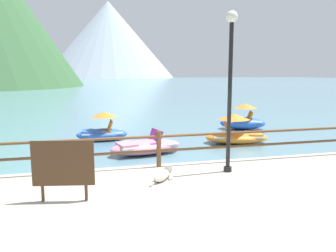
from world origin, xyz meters
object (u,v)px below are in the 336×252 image
object	(u,v)px
sign_board	(63,164)
pedal_boat_3	(146,147)
dog_resting	(163,175)
lamp_post	(230,77)
pedal_boat_4	(236,134)
pedal_boat_2	(102,131)
pedal_boat_1	(243,121)

from	to	relation	value
sign_board	pedal_boat_3	bearing A→B (deg)	63.05
dog_resting	lamp_post	bearing A→B (deg)	8.15
dog_resting	pedal_boat_4	distance (m)	6.61
sign_board	pedal_boat_2	xyz separation A→B (m)	(1.21, 7.88, -0.74)
pedal_boat_3	pedal_boat_4	world-z (taller)	pedal_boat_4
pedal_boat_1	pedal_boat_2	distance (m)	7.07
pedal_boat_3	pedal_boat_4	size ratio (longest dim) A/B	1.02
lamp_post	pedal_boat_2	distance (m)	7.70
pedal_boat_1	pedal_boat_4	bearing A→B (deg)	-120.52
dog_resting	pedal_boat_1	size ratio (longest dim) A/B	0.35
pedal_boat_3	dog_resting	bearing A→B (deg)	-95.30
pedal_boat_1	lamp_post	bearing A→B (deg)	-118.90
sign_board	pedal_boat_3	world-z (taller)	sign_board
dog_resting	pedal_boat_4	world-z (taller)	pedal_boat_4
sign_board	pedal_boat_1	size ratio (longest dim) A/B	0.48
dog_resting	pedal_boat_1	distance (m)	10.13
sign_board	lamp_post	bearing A→B (deg)	15.15
dog_resting	pedal_boat_2	world-z (taller)	pedal_boat_2
pedal_boat_1	pedal_boat_4	size ratio (longest dim) A/B	0.91
dog_resting	pedal_boat_1	bearing A→B (deg)	53.21
lamp_post	dog_resting	size ratio (longest dim) A/B	4.48
lamp_post	dog_resting	world-z (taller)	lamp_post
pedal_boat_1	pedal_boat_4	world-z (taller)	pedal_boat_1
pedal_boat_2	pedal_boat_4	size ratio (longest dim) A/B	0.79
dog_resting	pedal_boat_3	size ratio (longest dim) A/B	0.31
lamp_post	sign_board	size ratio (longest dim) A/B	3.25
lamp_post	pedal_boat_1	world-z (taller)	lamp_post
dog_resting	pedal_boat_4	bearing A→B (deg)	49.85
pedal_boat_1	pedal_boat_3	distance (m)	6.91
pedal_boat_4	pedal_boat_3	bearing A→B (deg)	-167.18
sign_board	dog_resting	xyz separation A→B (m)	(2.14, 0.80, -0.61)
lamp_post	sign_board	xyz separation A→B (m)	(-3.87, -1.05, -1.62)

